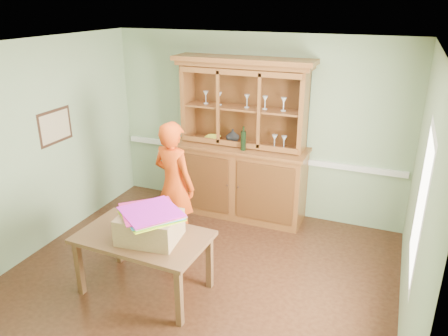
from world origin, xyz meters
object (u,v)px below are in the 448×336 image
at_px(dining_table, 143,242).
at_px(cardboard_box, 150,227).
at_px(china_hutch, 241,163).
at_px(person, 174,185).

height_order(dining_table, cardboard_box, cardboard_box).
xyz_separation_m(china_hutch, cardboard_box, (-0.22, -2.25, 0.03)).
relative_size(dining_table, person, 0.85).
distance_m(china_hutch, cardboard_box, 2.26).
xyz_separation_m(china_hutch, dining_table, (-0.33, -2.22, -0.20)).
bearing_deg(dining_table, china_hutch, 83.37).
height_order(cardboard_box, person, person).
bearing_deg(dining_table, person, 101.06).
xyz_separation_m(dining_table, cardboard_box, (0.12, -0.03, 0.23)).
height_order(china_hutch, cardboard_box, china_hutch).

